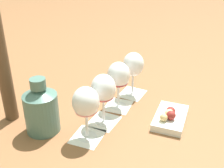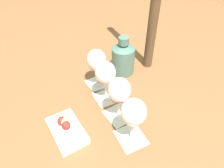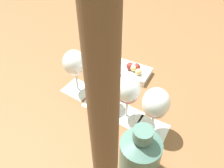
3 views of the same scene
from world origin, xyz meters
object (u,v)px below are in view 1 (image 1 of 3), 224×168
wine_glass_2 (119,77)px  wine_glass_3 (133,66)px  wine_glass_0 (86,104)px  snack_dish (170,117)px  ceramic_vase (41,109)px  wine_glass_1 (103,90)px

wine_glass_2 → wine_glass_3: 0.12m
wine_glass_0 → snack_dish: 0.32m
wine_glass_3 → snack_dish: wine_glass_3 is taller
ceramic_vase → snack_dish: (0.35, -0.27, -0.07)m
wine_glass_0 → wine_glass_2: bearing=18.3°
wine_glass_1 → ceramic_vase: ceramic_vase is taller
wine_glass_2 → wine_glass_3: size_ratio=1.00×
wine_glass_1 → snack_dish: bearing=-43.7°
wine_glass_1 → wine_glass_3: bearing=17.2°
wine_glass_0 → wine_glass_1: same height
wine_glass_0 → ceramic_vase: ceramic_vase is taller
wine_glass_1 → ceramic_vase: (-0.18, 0.10, -0.04)m
wine_glass_1 → wine_glass_3: 0.23m
wine_glass_0 → wine_glass_1: bearing=16.7°
ceramic_vase → wine_glass_0: bearing=-58.4°
wine_glass_0 → ceramic_vase: bearing=121.6°
snack_dish → wine_glass_2: bearing=106.3°
ceramic_vase → snack_dish: ceramic_vase is taller
ceramic_vase → wine_glass_1: bearing=-29.9°
wine_glass_1 → snack_dish: size_ratio=0.90×
wine_glass_2 → ceramic_vase: ceramic_vase is taller
wine_glass_1 → ceramic_vase: 0.21m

